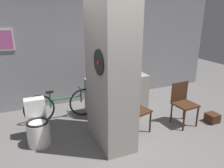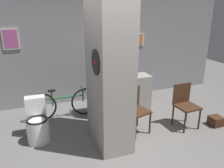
{
  "view_description": "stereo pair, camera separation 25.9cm",
  "coord_description": "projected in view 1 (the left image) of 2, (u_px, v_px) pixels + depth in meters",
  "views": [
    {
      "loc": [
        -1.37,
        -2.72,
        2.29
      ],
      "look_at": [
        0.21,
        0.94,
        0.95
      ],
      "focal_mm": 35.0,
      "sensor_mm": 36.0,
      "label": 1
    },
    {
      "loc": [
        -1.13,
        -2.81,
        2.29
      ],
      "look_at": [
        0.21,
        0.94,
        0.95
      ],
      "focal_mm": 35.0,
      "sensor_mm": 36.0,
      "label": 2
    }
  ],
  "objects": [
    {
      "name": "ground_plane",
      "position": [
        123.0,
        157.0,
        3.61
      ],
      "size": [
        14.0,
        14.0,
        0.0
      ],
      "primitive_type": "plane",
      "color": "slate"
    },
    {
      "name": "bottle_short",
      "position": [
        116.0,
        73.0,
        5.03
      ],
      "size": [
        0.07,
        0.07,
        0.21
      ],
      "color": "silver",
      "rests_on": "counter_shelf"
    },
    {
      "name": "bicycle",
      "position": [
        62.0,
        105.0,
        4.77
      ],
      "size": [
        1.6,
        0.42,
        0.69
      ],
      "color": "black",
      "rests_on": "ground_plane"
    },
    {
      "name": "bottle_tall",
      "position": [
        112.0,
        73.0,
        4.94
      ],
      "size": [
        0.07,
        0.07,
        0.28
      ],
      "color": "olive",
      "rests_on": "counter_shelf"
    },
    {
      "name": "chair_near_pillar",
      "position": [
        135.0,
        107.0,
        4.27
      ],
      "size": [
        0.51,
        0.51,
        0.89
      ],
      "rotation": [
        0.0,
        0.0,
        0.26
      ],
      "color": "#422616",
      "rests_on": "ground_plane"
    },
    {
      "name": "chair_by_doorway",
      "position": [
        183.0,
        101.0,
        4.54
      ],
      "size": [
        0.45,
        0.45,
        0.89
      ],
      "rotation": [
        0.0,
        0.0,
        0.06
      ],
      "color": "#422616",
      "rests_on": "ground_plane"
    },
    {
      "name": "wall_back",
      "position": [
        78.0,
        52.0,
        5.48
      ],
      "size": [
        8.0,
        0.09,
        2.6
      ],
      "color": "gray",
      "rests_on": "ground_plane"
    },
    {
      "name": "floor_crate",
      "position": [
        212.0,
        118.0,
        4.71
      ],
      "size": [
        0.24,
        0.24,
        0.2
      ],
      "color": "#422616",
      "rests_on": "ground_plane"
    },
    {
      "name": "counter_shelf",
      "position": [
        117.0,
        94.0,
        5.13
      ],
      "size": [
        1.48,
        0.44,
        0.85
      ],
      "color": "gray",
      "rests_on": "ground_plane"
    },
    {
      "name": "toilet",
      "position": [
        38.0,
        126.0,
        3.9
      ],
      "size": [
        0.4,
        0.56,
        0.79
      ],
      "color": "white",
      "rests_on": "ground_plane"
    },
    {
      "name": "pillar_center",
      "position": [
        111.0,
        73.0,
        3.67
      ],
      "size": [
        0.58,
        1.09,
        2.6
      ],
      "color": "gray",
      "rests_on": "ground_plane"
    }
  ]
}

